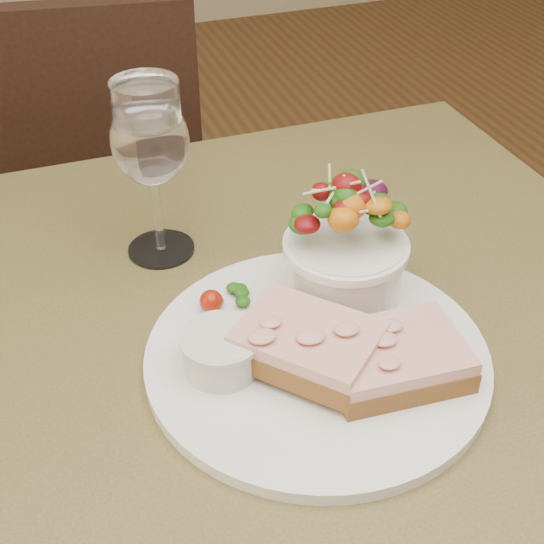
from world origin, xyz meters
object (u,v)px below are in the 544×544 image
object	(u,v)px
cafe_table	(284,413)
sandwich_back	(308,344)
salad_bowl	(346,243)
ramekin	(221,351)
sandwich_front	(395,358)
dinner_plate	(317,356)
wine_glass	(150,146)
chair_far	(94,291)

from	to	relation	value
cafe_table	sandwich_back	xyz separation A→B (m)	(0.00, -0.05, 0.14)
sandwich_back	salad_bowl	world-z (taller)	salad_bowl
sandwich_back	ramekin	xyz separation A→B (m)	(-0.07, 0.02, -0.00)
salad_bowl	sandwich_front	bearing A→B (deg)	-91.81
sandwich_front	ramekin	bearing A→B (deg)	161.93
dinner_plate	cafe_table	bearing A→B (deg)	110.53
cafe_table	sandwich_back	size ratio (longest dim) A/B	5.63
sandwich_back	salad_bowl	size ratio (longest dim) A/B	1.12
sandwich_front	wine_glass	world-z (taller)	wine_glass
sandwich_back	sandwich_front	bearing A→B (deg)	21.69
salad_bowl	dinner_plate	bearing A→B (deg)	-129.32
dinner_plate	sandwich_front	world-z (taller)	sandwich_front
cafe_table	ramekin	world-z (taller)	ramekin
chair_far	salad_bowl	world-z (taller)	chair_far
sandwich_front	ramekin	size ratio (longest dim) A/B	1.88
cafe_table	wine_glass	size ratio (longest dim) A/B	4.57
dinner_plate	wine_glass	size ratio (longest dim) A/B	1.72
dinner_plate	wine_glass	distance (m)	0.26
chair_far	sandwich_front	bearing A→B (deg)	110.74
salad_bowl	cafe_table	bearing A→B (deg)	-158.73
cafe_table	sandwich_front	size ratio (longest dim) A/B	6.66
wine_glass	sandwich_front	bearing A→B (deg)	-61.55
dinner_plate	sandwich_back	distance (m)	0.04
chair_far	wine_glass	size ratio (longest dim) A/B	5.14
dinner_plate	sandwich_front	distance (m)	0.07
chair_far	cafe_table	bearing A→B (deg)	107.24
cafe_table	wine_glass	xyz separation A→B (m)	(-0.07, 0.17, 0.22)
sandwich_front	sandwich_back	size ratio (longest dim) A/B	0.85
sandwich_front	sandwich_back	world-z (taller)	sandwich_back
chair_far	salad_bowl	xyz separation A→B (m)	(0.19, -0.70, 0.53)
chair_far	sandwich_back	world-z (taller)	chair_far
sandwich_front	ramekin	xyz separation A→B (m)	(-0.13, 0.05, 0.00)
sandwich_back	wine_glass	bearing A→B (deg)	157.16
sandwich_front	salad_bowl	bearing A→B (deg)	92.17
dinner_plate	chair_far	bearing A→B (deg)	99.89
chair_far	dinner_plate	xyz separation A→B (m)	(0.13, -0.77, 0.46)
wine_glass	salad_bowl	bearing A→B (deg)	-45.63
sandwich_front	wine_glass	xyz separation A→B (m)	(-0.14, 0.26, 0.10)
ramekin	wine_glass	world-z (taller)	wine_glass
dinner_plate	ramekin	xyz separation A→B (m)	(-0.08, 0.01, 0.03)
cafe_table	chair_far	world-z (taller)	chair_far
ramekin	salad_bowl	world-z (taller)	salad_bowl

